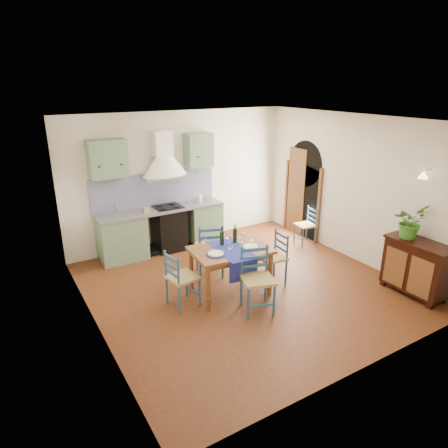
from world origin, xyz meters
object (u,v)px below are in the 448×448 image
Objects in this scene: chair_near at (257,279)px; sideboard at (416,266)px; dining_table at (231,254)px; potted_plant at (410,221)px.

chair_near is 0.96× the size of sideboard.
dining_table is 0.67m from chair_near.
sideboard is (2.59, -1.58, -0.20)m from dining_table.
chair_near is at bearing 163.87° from potted_plant.
potted_plant is at bearing -16.13° from chair_near.
dining_table is at bearing 96.54° from chair_near.
dining_table is 3.04m from sideboard.
potted_plant reaches higher than sideboard.
chair_near is (0.07, -0.64, -0.19)m from dining_table.
dining_table is at bearing 148.56° from sideboard.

